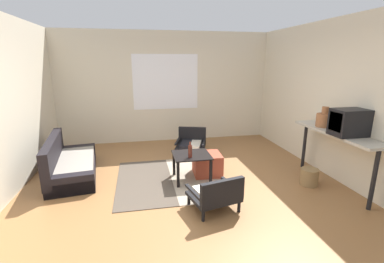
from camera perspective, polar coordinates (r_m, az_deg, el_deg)
ground_plane at (r=4.31m, az=-0.87°, el=-12.90°), size 7.80×7.80×0.00m
far_wall_with_window at (r=6.88m, az=-5.59°, el=9.24°), size 5.60×0.13×2.70m
side_wall_right at (r=5.30m, az=28.15°, el=5.96°), size 0.12×6.60×2.70m
area_rug at (r=4.79m, az=-4.34°, el=-9.90°), size 1.85×1.88×0.01m
couch at (r=5.31m, az=-24.48°, el=-6.33°), size 0.96×1.80×0.70m
coffee_table at (r=4.61m, az=-0.08°, el=-5.90°), size 0.62×0.58×0.46m
armchair_by_window at (r=6.08m, az=-0.16°, el=-2.20°), size 0.79×0.77×0.52m
armchair_striped_foreground at (r=3.77m, az=5.07°, el=-12.94°), size 0.73×0.67×0.52m
ottoman_orange at (r=4.90m, az=3.23°, el=-6.90°), size 0.51×0.51×0.39m
console_shelf at (r=4.87m, az=28.13°, el=-1.17°), size 0.42×1.70×0.91m
crt_television at (r=4.63m, az=30.36°, el=1.67°), size 0.51×0.34×0.40m
clay_vase at (r=5.07m, az=26.11°, el=2.31°), size 0.26×0.26×0.34m
glass_bottle at (r=4.42m, az=-0.39°, el=-4.12°), size 0.06×0.06×0.26m
wicker_basket at (r=4.92m, az=23.49°, el=-8.78°), size 0.28×0.28×0.28m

